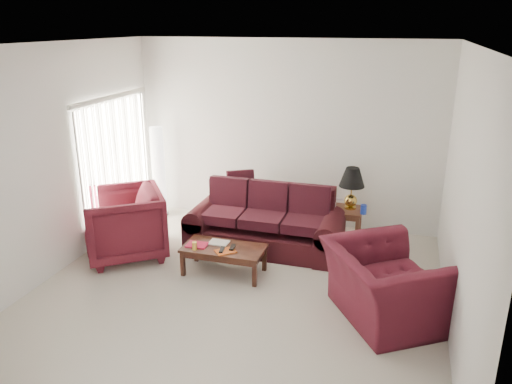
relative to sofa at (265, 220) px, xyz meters
The scene contains 19 objects.
floor 1.39m from the sofa, 89.75° to the right, with size 5.00×5.00×0.00m, color beige.
blinds 2.49m from the sofa, behind, with size 0.10×2.00×2.16m, color silver.
sofa is the anchor object (origin of this frame).
throw_pillow 1.02m from the sofa, 129.57° to the left, with size 0.44×0.12×0.44m, color black.
end_table 1.29m from the sofa, 29.20° to the left, with size 0.49×0.49×0.53m, color #471D18, non-canonical shape.
table_lamp 1.40m from the sofa, 29.44° to the left, with size 0.39×0.39×0.64m, color gold, non-canonical shape.
clock 1.01m from the sofa, 25.73° to the left, with size 0.15×0.05×0.15m, color #B1B1B5.
blue_canister 1.47m from the sofa, 19.33° to the left, with size 0.09×0.09×0.14m, color #1832A1.
picture_frame 1.28m from the sofa, 39.18° to the left, with size 0.13×0.02×0.16m, color #B6B6BA.
floor_lamp 2.31m from the sofa, 159.11° to the left, with size 0.26×0.26×1.59m, color silver, non-canonical shape.
armchair_left 2.03m from the sofa, 156.54° to the right, with size 1.06×1.09×0.99m, color #49101A.
armchair_right 2.27m from the sofa, 37.32° to the right, with size 1.30×1.13×0.84m, color #450F1B.
coffee_table 0.99m from the sofa, 109.31° to the right, with size 1.09×0.55×0.38m, color black, non-canonical shape.
magazine_red 1.17m from the sofa, 125.57° to the right, with size 0.28×0.21×0.02m, color #B11132.
magazine_white 0.90m from the sofa, 118.03° to the right, with size 0.26×0.20×0.01m, color silver.
magazine_orange 1.06m from the sofa, 103.33° to the right, with size 0.26×0.19×0.01m, color #BB4A16.
remote_a 1.07m from the sofa, 105.64° to the right, with size 0.05×0.17×0.02m, color black.
remote_b 0.94m from the sofa, 101.09° to the right, with size 0.05×0.18×0.02m, color black.
yellow_glass 1.26m from the sofa, 121.35° to the right, with size 0.06×0.06×0.11m, color gold.
Camera 1 is at (1.84, -5.25, 3.23)m, focal length 35.00 mm.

